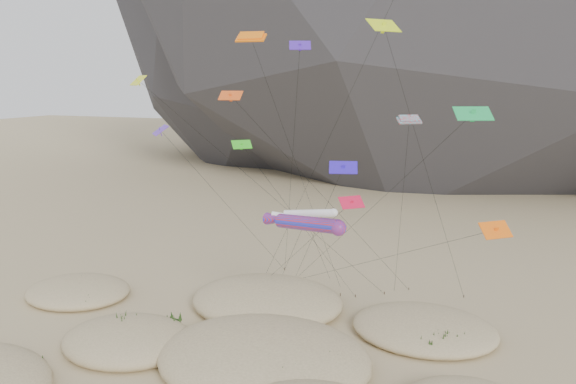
% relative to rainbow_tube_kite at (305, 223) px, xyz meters
% --- Properties ---
extents(dunes, '(49.74, 37.52, 4.11)m').
position_rel_rainbow_tube_kite_xyz_m(dunes, '(-5.54, -6.58, -9.84)').
color(dunes, '#CCB789').
rests_on(dunes, ground).
extents(dune_grass, '(42.55, 28.74, 1.48)m').
position_rel_rainbow_tube_kite_xyz_m(dune_grass, '(-3.03, -6.06, -9.73)').
color(dune_grass, black).
rests_on(dune_grass, ground).
extents(kite_stakes, '(21.11, 5.75, 0.30)m').
position_rel_rainbow_tube_kite_xyz_m(kite_stakes, '(0.21, 13.67, -10.42)').
color(kite_stakes, '#3F2D1E').
rests_on(kite_stakes, ground).
extents(rainbow_tube_kite, '(8.35, 18.38, 11.56)m').
position_rel_rainbow_tube_kite_xyz_m(rainbow_tube_kite, '(0.00, 0.00, 0.00)').
color(rainbow_tube_kite, red).
rests_on(rainbow_tube_kite, ground).
extents(white_tube_kite, '(9.68, 12.68, 11.37)m').
position_rel_rainbow_tube_kite_xyz_m(white_tube_kite, '(-0.71, 2.33, 0.22)').
color(white_tube_kite, white).
rests_on(white_tube_kite, ground).
extents(orange_parafoil, '(7.90, 9.01, 26.38)m').
position_rel_rainbow_tube_kite_xyz_m(orange_parafoil, '(-7.01, 5.55, 15.01)').
color(orange_parafoil, orange).
rests_on(orange_parafoil, ground).
extents(multi_parafoil, '(3.28, 10.23, 19.23)m').
position_rel_rainbow_tube_kite_xyz_m(multi_parafoil, '(7.26, 5.54, 7.99)').
color(multi_parafoil, red).
rests_on(multi_parafoil, ground).
extents(delta_kites, '(32.55, 20.88, 29.75)m').
position_rel_rainbow_tube_kite_xyz_m(delta_kites, '(1.29, 1.51, 8.17)').
color(delta_kites, '#5320BD').
rests_on(delta_kites, ground).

